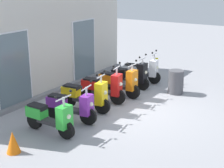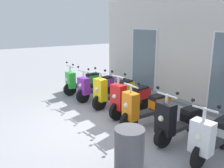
{
  "view_description": "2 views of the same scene",
  "coord_description": "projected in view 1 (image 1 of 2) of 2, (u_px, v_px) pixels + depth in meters",
  "views": [
    {
      "loc": [
        -8.32,
        -4.51,
        3.77
      ],
      "look_at": [
        -0.06,
        0.73,
        0.69
      ],
      "focal_mm": 54.33,
      "sensor_mm": 36.0,
      "label": 1
    },
    {
      "loc": [
        4.9,
        -2.69,
        2.51
      ],
      "look_at": [
        -0.41,
        0.82,
        0.84
      ],
      "focal_mm": 37.76,
      "sensor_mm": 36.0,
      "label": 2
    }
  ],
  "objects": [
    {
      "name": "scooter_orange",
      "position": [
        120.0,
        82.0,
        11.16
      ],
      "size": [
        0.59,
        1.56,
        1.25
      ],
      "color": "black",
      "rests_on": "ground_plane"
    },
    {
      "name": "scooter_yellow",
      "position": [
        86.0,
        95.0,
        9.91
      ],
      "size": [
        0.56,
        1.63,
        1.26
      ],
      "color": "black",
      "rests_on": "ground_plane"
    },
    {
      "name": "ground_plane",
      "position": [
        134.0,
        110.0,
        10.13
      ],
      "size": [
        40.0,
        40.0,
        0.0
      ],
      "primitive_type": "plane",
      "color": "#939399"
    },
    {
      "name": "scooter_white",
      "position": [
        142.0,
        70.0,
        12.66
      ],
      "size": [
        0.57,
        1.51,
        1.24
      ],
      "color": "black",
      "rests_on": "ground_plane"
    },
    {
      "name": "storefront_facade",
      "position": [
        49.0,
        45.0,
        11.32
      ],
      "size": [
        8.3,
        0.5,
        3.38
      ],
      "color": "beige",
      "rests_on": "ground_plane"
    },
    {
      "name": "scooter_green",
      "position": [
        50.0,
        117.0,
        8.44
      ],
      "size": [
        0.6,
        1.52,
        1.18
      ],
      "color": "black",
      "rests_on": "ground_plane"
    },
    {
      "name": "curb_bollard",
      "position": [
        156.0,
        67.0,
        13.63
      ],
      "size": [
        0.12,
        0.12,
        0.7
      ],
      "primitive_type": "cylinder",
      "color": "yellow",
      "rests_on": "ground_plane"
    },
    {
      "name": "scooter_purple",
      "position": [
        71.0,
        106.0,
        9.16
      ],
      "size": [
        0.64,
        1.54,
        1.17
      ],
      "color": "black",
      "rests_on": "ground_plane"
    },
    {
      "name": "scooter_red",
      "position": [
        103.0,
        87.0,
        10.59
      ],
      "size": [
        0.6,
        1.54,
        1.31
      ],
      "color": "black",
      "rests_on": "ground_plane"
    },
    {
      "name": "scooter_black",
      "position": [
        131.0,
        75.0,
        11.99
      ],
      "size": [
        0.57,
        1.5,
        1.25
      ],
      "color": "black",
      "rests_on": "ground_plane"
    },
    {
      "name": "trash_bin",
      "position": [
        176.0,
        82.0,
        11.45
      ],
      "size": [
        0.51,
        0.51,
        0.8
      ],
      "primitive_type": "cylinder",
      "color": "#4C4C51",
      "rests_on": "ground_plane"
    },
    {
      "name": "traffic_cone",
      "position": [
        13.0,
        142.0,
        7.57
      ],
      "size": [
        0.32,
        0.32,
        0.52
      ],
      "primitive_type": "cone",
      "color": "orange",
      "rests_on": "ground_plane"
    }
  ]
}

